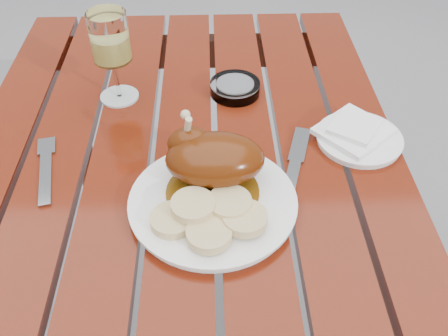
# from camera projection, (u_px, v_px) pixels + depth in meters

# --- Properties ---
(table) EXTENTS (0.80, 1.20, 0.75)m
(table) POSITION_uv_depth(u_px,v_px,m) (192.00, 290.00, 1.13)
(table) COLOR maroon
(table) RESTS_ON ground
(dinner_plate) EXTENTS (0.36, 0.36, 0.02)m
(dinner_plate) POSITION_uv_depth(u_px,v_px,m) (213.00, 203.00, 0.81)
(dinner_plate) COLOR white
(dinner_plate) RESTS_ON table
(roast_duck) EXTENTS (0.16, 0.16, 0.12)m
(roast_duck) POSITION_uv_depth(u_px,v_px,m) (211.00, 159.00, 0.81)
(roast_duck) COLOR #5D390A
(roast_duck) RESTS_ON dinner_plate
(bread_dumplings) EXTENTS (0.18, 0.12, 0.03)m
(bread_dumplings) POSITION_uv_depth(u_px,v_px,m) (210.00, 216.00, 0.75)
(bread_dumplings) COLOR #DFCB88
(bread_dumplings) RESTS_ON dinner_plate
(wine_glass) EXTENTS (0.10, 0.10, 0.19)m
(wine_glass) POSITION_uv_depth(u_px,v_px,m) (113.00, 58.00, 0.98)
(wine_glass) COLOR #EFE26C
(wine_glass) RESTS_ON table
(side_plate) EXTENTS (0.21, 0.21, 0.01)m
(side_plate) POSITION_uv_depth(u_px,v_px,m) (359.00, 139.00, 0.93)
(side_plate) COLOR white
(side_plate) RESTS_ON table
(napkin) EXTENTS (0.16, 0.16, 0.01)m
(napkin) POSITION_uv_depth(u_px,v_px,m) (354.00, 131.00, 0.93)
(napkin) COLOR white
(napkin) RESTS_ON side_plate
(ashtray) EXTENTS (0.14, 0.14, 0.03)m
(ashtray) POSITION_uv_depth(u_px,v_px,m) (235.00, 88.00, 1.04)
(ashtray) COLOR #B2B7BC
(ashtray) RESTS_ON table
(fork) EXTENTS (0.05, 0.16, 0.01)m
(fork) POSITION_uv_depth(u_px,v_px,m) (46.00, 173.00, 0.87)
(fork) COLOR gray
(fork) RESTS_ON table
(knife) EXTENTS (0.08, 0.21, 0.01)m
(knife) POSITION_uv_depth(u_px,v_px,m) (291.00, 180.00, 0.86)
(knife) COLOR gray
(knife) RESTS_ON table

